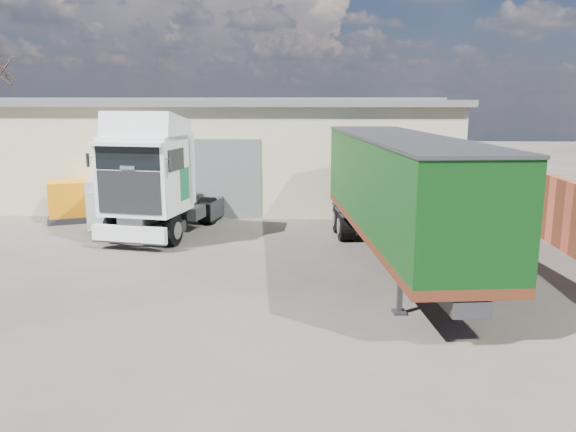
# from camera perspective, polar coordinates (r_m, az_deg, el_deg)

# --- Properties ---
(ground) EXTENTS (120.00, 120.00, 0.00)m
(ground) POSITION_cam_1_polar(r_m,az_deg,el_deg) (15.99, -6.55, -7.73)
(ground) COLOR #272520
(ground) RESTS_ON ground
(warehouse) EXTENTS (30.60, 12.60, 5.42)m
(warehouse) POSITION_cam_1_polar(r_m,az_deg,el_deg) (32.15, -12.41, 6.73)
(warehouse) COLOR #B5AC8B
(warehouse) RESTS_ON ground
(brick_boundary_wall) EXTENTS (0.35, 26.00, 2.50)m
(brick_boundary_wall) POSITION_cam_1_polar(r_m,az_deg,el_deg) (23.00, 25.84, 0.38)
(brick_boundary_wall) COLOR #964326
(brick_boundary_wall) RESTS_ON ground
(tractor_unit) EXTENTS (3.96, 7.67, 4.92)m
(tractor_unit) POSITION_cam_1_polar(r_m,az_deg,el_deg) (22.55, -13.14, 3.15)
(tractor_unit) COLOR black
(tractor_unit) RESTS_ON ground
(box_trailer) EXTENTS (4.18, 12.91, 4.22)m
(box_trailer) POSITION_cam_1_polar(r_m,az_deg,el_deg) (18.11, 11.17, 2.81)
(box_trailer) COLOR #2D2D30
(box_trailer) RESTS_ON ground
(panel_van) EXTENTS (3.28, 5.66, 2.17)m
(panel_van) POSITION_cam_1_polar(r_m,az_deg,el_deg) (25.46, -16.48, 1.78)
(panel_van) COLOR black
(panel_van) RESTS_ON ground
(orange_skip) EXTENTS (3.34, 2.77, 1.79)m
(orange_skip) POSITION_cam_1_polar(r_m,az_deg,el_deg) (26.77, -20.22, 1.26)
(orange_skip) COLOR #2D2D30
(orange_skip) RESTS_ON ground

